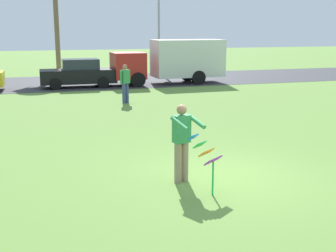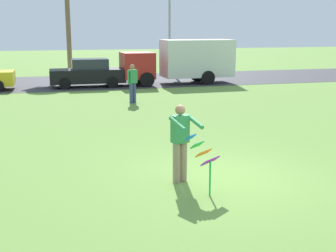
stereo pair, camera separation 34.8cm
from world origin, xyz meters
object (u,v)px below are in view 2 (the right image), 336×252
parked_truck_red_cab (184,60)px  kite_held (204,155)px  parked_car_black (88,73)px  person_walker_far (133,82)px  streetlight_pole (169,18)px  person_kite_flyer (181,140)px

parked_truck_red_cab → kite_held: bearing=-105.9°
parked_car_black → person_walker_far: size_ratio=2.45×
parked_truck_red_cab → streetlight_pole: streetlight_pole is taller
parked_car_black → person_kite_flyer: bearing=-88.4°
parked_truck_red_cab → parked_car_black: bearing=-180.0°
kite_held → parked_truck_red_cab: parked_truck_red_cab is taller
parked_car_black → streetlight_pole: (6.79, 7.37, 3.22)m
person_kite_flyer → person_walker_far: same height
streetlight_pole → parked_car_black: bearing=-132.7°
kite_held → parked_car_black: (-0.71, 17.58, -0.05)m
kite_held → person_walker_far: 11.49m
parked_car_black → streetlight_pole: bearing=47.3°
person_walker_far → parked_car_black: bearing=103.1°
person_kite_flyer → parked_truck_red_cab: parked_truck_red_cab is taller
streetlight_pole → person_kite_flyer: bearing=-104.7°
person_kite_flyer → person_walker_far: 10.70m
kite_held → parked_car_black: bearing=92.3°
parked_car_black → person_walker_far: person_walker_far is taller
person_walker_far → person_kite_flyer: bearing=-95.1°
person_kite_flyer → kite_held: person_kite_flyer is taller
parked_car_black → person_walker_far: bearing=-76.9°
streetlight_pole → kite_held: bearing=-103.7°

